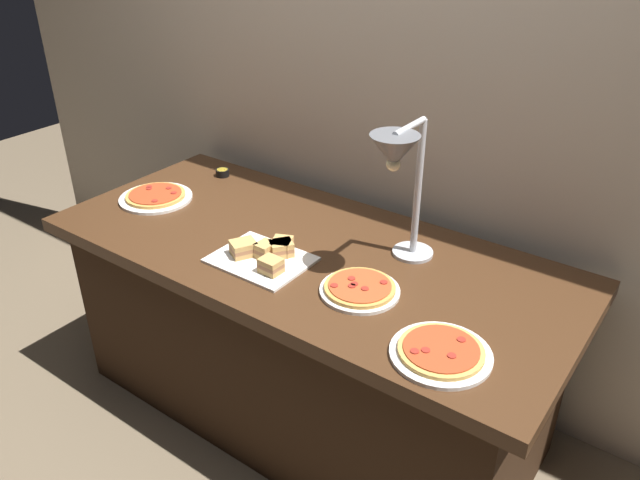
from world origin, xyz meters
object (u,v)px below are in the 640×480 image
at_px(heat_lamp, 399,164).
at_px(sandwich_platter, 265,254).
at_px(pizza_plate_front, 360,289).
at_px(pizza_plate_center, 441,352).
at_px(sauce_cup_near, 222,172).
at_px(pizza_plate_raised_stand, 156,197).

bearing_deg(heat_lamp, sandwich_platter, -153.77).
height_order(heat_lamp, pizza_plate_front, heat_lamp).
relative_size(pizza_plate_center, sauce_cup_near, 4.76).
bearing_deg(pizza_plate_front, sandwich_platter, -176.17).
bearing_deg(pizza_plate_front, sauce_cup_near, 157.07).
height_order(pizza_plate_center, pizza_plate_raised_stand, same).
height_order(pizza_plate_raised_stand, sauce_cup_near, same).
distance_m(pizza_plate_front, sandwich_platter, 0.37).
relative_size(pizza_plate_raised_stand, sauce_cup_near, 5.00).
relative_size(pizza_plate_front, pizza_plate_center, 0.91).
distance_m(heat_lamp, pizza_plate_front, 0.40).
xyz_separation_m(heat_lamp, pizza_plate_center, (0.32, -0.29, -0.37)).
bearing_deg(sandwich_platter, pizza_plate_center, -8.48).
relative_size(heat_lamp, pizza_plate_center, 1.77).
bearing_deg(sauce_cup_near, pizza_plate_front, -22.93).
xyz_separation_m(sandwich_platter, sauce_cup_near, (-0.62, 0.44, -0.01)).
height_order(pizza_plate_center, sauce_cup_near, same).
relative_size(heat_lamp, pizza_plate_raised_stand, 1.68).
xyz_separation_m(pizza_plate_center, sauce_cup_near, (-1.32, 0.55, 0.00)).
distance_m(sandwich_platter, sauce_cup_near, 0.76).
height_order(heat_lamp, pizza_plate_raised_stand, heat_lamp).
distance_m(heat_lamp, sandwich_platter, 0.56).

